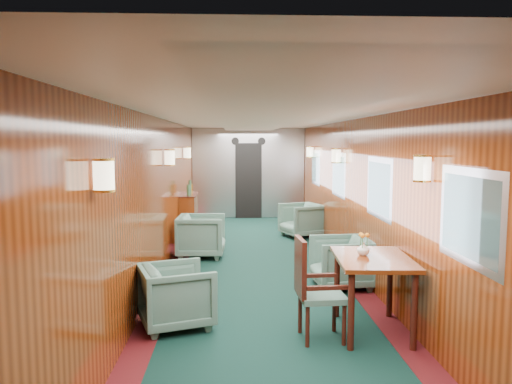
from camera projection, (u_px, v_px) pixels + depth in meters
room at (261, 170)px, 7.39m from camera, size 12.00×12.10×2.40m
bulkhead at (248, 174)px, 13.31m from camera, size 2.98×0.17×2.39m
windows_right at (355, 180)px, 7.72m from camera, size 0.02×8.60×0.80m
wall_sconces at (259, 158)px, 7.94m from camera, size 2.97×7.97×0.25m
dining_table at (373, 269)px, 5.33m from camera, size 0.84×1.15×0.83m
side_chair at (312, 285)px, 5.15m from camera, size 0.51×0.53×1.07m
credenza at (189, 216)px, 10.47m from camera, size 0.33×1.07×1.23m
flower_vase at (363, 249)px, 5.39m from camera, size 0.17×0.17×0.14m
armchair_left_near at (176, 296)px, 5.54m from camera, size 0.97×0.96×0.70m
armchair_left_far at (201, 236)px, 8.87m from camera, size 0.86×0.84×0.75m
armchair_right_near at (341, 262)px, 7.01m from camera, size 0.85×0.83×0.72m
armchair_right_far at (302, 220)px, 10.71m from camera, size 1.03×1.01×0.73m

